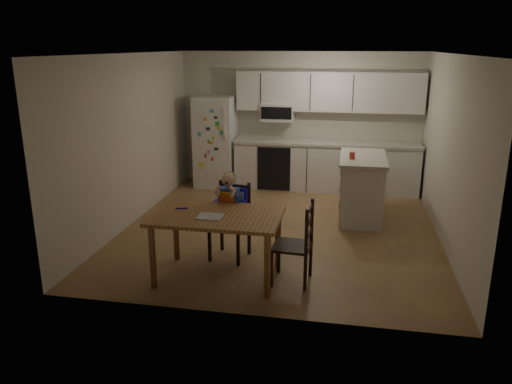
{
  "coord_description": "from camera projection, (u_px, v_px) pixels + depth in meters",
  "views": [
    {
      "loc": [
        0.94,
        -6.87,
        2.62
      ],
      "look_at": [
        -0.15,
        -1.12,
        0.88
      ],
      "focal_mm": 35.0,
      "sensor_mm": 36.0,
      "label": 1
    }
  ],
  "objects": [
    {
      "name": "kitchen_run",
      "position": [
        325.0,
        143.0,
        9.15
      ],
      "size": [
        3.37,
        0.62,
        2.15
      ],
      "color": "silver",
      "rests_on": "ground"
    },
    {
      "name": "room",
      "position": [
        286.0,
        139.0,
        7.48
      ],
      "size": [
        4.52,
        5.01,
        2.51
      ],
      "color": "brown",
      "rests_on": "ground"
    },
    {
      "name": "toddler_spoon",
      "position": [
        181.0,
        208.0,
        5.8
      ],
      "size": [
        0.12,
        0.06,
        0.02
      ],
      "primitive_type": "cylinder",
      "rotation": [
        0.0,
        1.57,
        0.35
      ],
      "color": "#1C13C6",
      "rests_on": "dining_table"
    },
    {
      "name": "kitchen_island",
      "position": [
        361.0,
        187.0,
        7.73
      ],
      "size": [
        0.69,
        1.32,
        0.98
      ],
      "color": "silver",
      "rests_on": "ground"
    },
    {
      "name": "napkin",
      "position": [
        210.0,
        216.0,
        5.53
      ],
      "size": [
        0.27,
        0.24,
        0.01
      ],
      "primitive_type": "cube",
      "color": "#B3B3B8",
      "rests_on": "dining_table"
    },
    {
      "name": "refrigerator",
      "position": [
        216.0,
        142.0,
        9.44
      ],
      "size": [
        0.72,
        0.7,
        1.7
      ],
      "primitive_type": "cube",
      "color": "silver",
      "rests_on": "ground"
    },
    {
      "name": "dining_table",
      "position": [
        217.0,
        223.0,
        5.65
      ],
      "size": [
        1.45,
        0.93,
        0.78
      ],
      "color": "brown",
      "rests_on": "ground"
    },
    {
      "name": "chair_side",
      "position": [
        300.0,
        239.0,
        5.57
      ],
      "size": [
        0.45,
        0.45,
        0.95
      ],
      "rotation": [
        0.0,
        0.0,
        -1.64
      ],
      "color": "black",
      "rests_on": "ground"
    },
    {
      "name": "red_cup",
      "position": [
        352.0,
        155.0,
        7.43
      ],
      "size": [
        0.08,
        0.08,
        0.1
      ],
      "primitive_type": "cylinder",
      "color": "red",
      "rests_on": "kitchen_island"
    },
    {
      "name": "chair_booster",
      "position": [
        231.0,
        206.0,
        6.23
      ],
      "size": [
        0.48,
        0.48,
        1.13
      ],
      "rotation": [
        0.0,
        0.0,
        -0.16
      ],
      "color": "black",
      "rests_on": "ground"
    }
  ]
}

